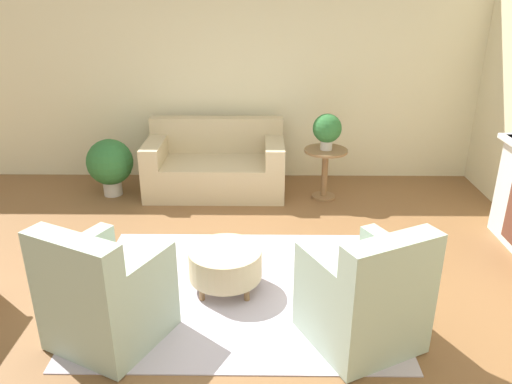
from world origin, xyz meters
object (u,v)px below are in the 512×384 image
(potted_plant_on_side_table, at_px, (327,129))
(armchair_right, at_px, (366,300))
(couch, at_px, (216,167))
(potted_plant_floor, at_px, (110,163))
(armchair_left, at_px, (104,298))
(ottoman_table, at_px, (225,263))
(side_table, at_px, (325,165))

(potted_plant_on_side_table, bearing_deg, armchair_right, -90.53)
(couch, distance_m, potted_plant_on_side_table, 1.56)
(couch, relative_size, potted_plant_floor, 2.38)
(couch, relative_size, potted_plant_on_side_table, 3.95)
(armchair_left, bearing_deg, couch, 79.37)
(potted_plant_on_side_table, bearing_deg, potted_plant_floor, 178.56)
(ottoman_table, xyz_separation_m, side_table, (1.14, 2.14, 0.19))
(armchair_left, bearing_deg, potted_plant_on_side_table, 55.00)
(potted_plant_on_side_table, height_order, potted_plant_floor, potted_plant_on_side_table)
(ottoman_table, height_order, potted_plant_floor, potted_plant_floor)
(armchair_left, bearing_deg, armchair_right, 0.00)
(couch, relative_size, side_table, 2.73)
(ottoman_table, relative_size, potted_plant_floor, 0.87)
(ottoman_table, bearing_deg, potted_plant_on_side_table, 61.88)
(potted_plant_floor, bearing_deg, armchair_left, -75.19)
(armchair_right, distance_m, ottoman_table, 1.34)
(armchair_right, xyz_separation_m, ottoman_table, (-1.12, 0.74, -0.13))
(couch, bearing_deg, potted_plant_on_side_table, -9.37)
(potted_plant_on_side_table, bearing_deg, armchair_left, -125.00)
(armchair_right, bearing_deg, couch, 114.27)
(armchair_left, distance_m, potted_plant_on_side_table, 3.55)
(armchair_left, relative_size, side_table, 1.55)
(armchair_left, distance_m, side_table, 3.51)
(armchair_left, relative_size, potted_plant_floor, 1.35)
(potted_plant_on_side_table, distance_m, potted_plant_floor, 2.84)
(armchair_left, relative_size, potted_plant_on_side_table, 2.24)
(couch, height_order, side_table, couch)
(armchair_right, height_order, side_table, armchair_right)
(armchair_right, bearing_deg, armchair_left, 180.00)
(couch, xyz_separation_m, potted_plant_on_side_table, (1.43, -0.24, 0.59))
(potted_plant_floor, bearing_deg, ottoman_table, -53.24)
(armchair_right, distance_m, potted_plant_on_side_table, 2.93)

